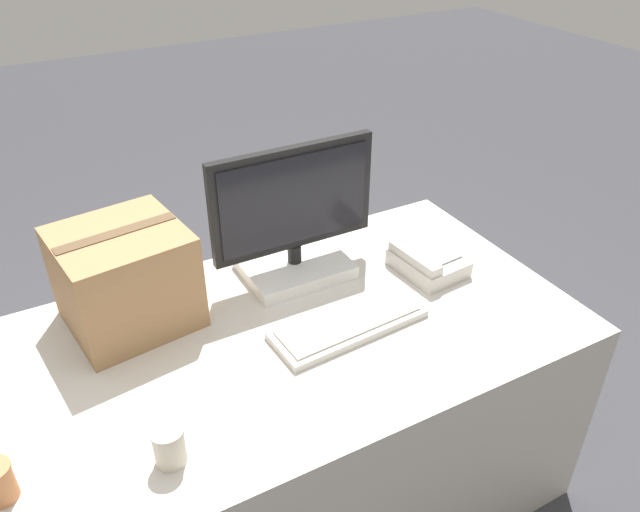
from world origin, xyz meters
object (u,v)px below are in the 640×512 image
Objects in this scene: paper_cup_right at (169,445)px; cardboard_box at (125,278)px; keyboard at (348,323)px; desk_phone at (427,262)px; monitor at (294,226)px.

cardboard_box reaches higher than paper_cup_right.
keyboard is 0.39m from desk_phone.
monitor is 1.15× the size of keyboard.
desk_phone reaches higher than keyboard.
paper_cup_right reaches higher than keyboard.
monitor is at bearing 147.52° from desk_phone.
desk_phone is at bearing 15.30° from keyboard.
monitor is 1.41× the size of cardboard_box.
cardboard_box is (-0.89, 0.20, 0.11)m from desk_phone.
desk_phone is 0.92m from cardboard_box.
cardboard_box is (-0.52, 0.33, 0.13)m from keyboard.
keyboard is at bearing -32.10° from cardboard_box.
desk_phone is at bearing -27.34° from monitor.
paper_cup_right is 0.26× the size of cardboard_box.
keyboard is 1.23× the size of cardboard_box.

